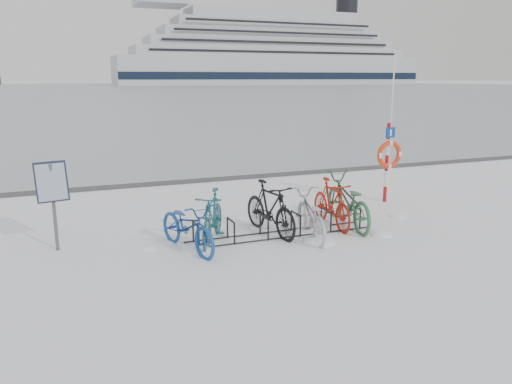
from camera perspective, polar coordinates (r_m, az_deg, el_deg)
ground at (r=10.48m, az=2.76°, el=-4.96°), size 900.00×900.00×0.00m
ice_sheet at (r=164.19m, az=-20.13°, el=11.05°), size 400.00×298.00×0.02m
quay_edge at (r=15.87m, az=-5.89°, el=1.35°), size 400.00×0.25×0.10m
bike_rack at (r=10.42m, az=2.77°, el=-4.01°), size 4.00×0.48×0.46m
info_board at (r=9.98m, az=-22.29°, el=0.52°), size 0.60×0.34×1.72m
lifebuoy_station at (r=13.41m, az=14.94°, el=4.15°), size 0.73×0.22×3.78m
cruise_ferry at (r=234.70m, az=1.66°, el=15.21°), size 140.23×26.44×46.07m
bike_0 at (r=9.58m, az=-7.83°, el=-3.67°), size 1.17×2.02×1.00m
bike_1 at (r=9.97m, az=-4.99°, el=-2.71°), size 1.28×1.82×1.08m
bike_2 at (r=10.46m, az=1.61°, el=-1.71°), size 0.84×1.97×1.15m
bike_3 at (r=10.32m, az=6.21°, el=-2.44°), size 0.99×1.98×0.99m
bike_4 at (r=11.14m, az=8.63°, el=-1.13°), size 0.61×1.82×1.08m
bike_5 at (r=11.23m, az=10.39°, el=-0.83°), size 1.07×2.32×1.17m
snow_drifts at (r=10.42m, az=5.11°, el=-5.10°), size 6.25×1.65×0.24m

